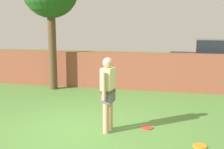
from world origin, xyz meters
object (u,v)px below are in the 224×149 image
person (108,91)px  frisbee_orange (200,146)px  frisbee_red (147,128)px  car (221,60)px

person → frisbee_orange: person is taller
person → frisbee_red: bearing=-58.3°
person → frisbee_red: (0.81, 0.38, -0.89)m
car → frisbee_orange: (-1.23, -7.01, -0.85)m
car → frisbee_orange: size_ratio=15.84×
person → frisbee_orange: (1.91, -0.37, -0.89)m
car → frisbee_red: size_ratio=15.84×
person → frisbee_orange: size_ratio=6.00×
car → frisbee_red: bearing=72.4°
person → car: 7.34m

